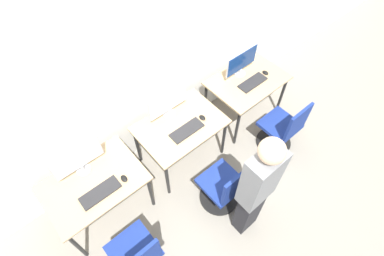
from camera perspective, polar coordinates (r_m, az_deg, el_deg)
name	(u,v)px	position (r m, az deg, el deg)	size (l,w,h in m)	color
ground_plane	(199,174)	(3.97, 1.36, -8.67)	(20.00, 20.00, 0.00)	gray
wall_back	(149,57)	(3.30, -8.13, 13.21)	(12.00, 0.05, 2.80)	silver
desk_left	(95,186)	(3.35, -18.02, -10.43)	(1.01, 0.72, 0.70)	tan
monitor_left	(78,160)	(3.22, -20.90, -5.71)	(0.53, 0.15, 0.37)	#B2B2B7
keyboard_left	(100,193)	(3.20, -17.09, -11.66)	(0.41, 0.16, 0.02)	#262628
mouse_left	(124,179)	(3.20, -12.82, -9.36)	(0.06, 0.09, 0.03)	black
office_chair_left	(137,256)	(3.28, -10.36, -22.91)	(0.48, 0.48, 0.87)	black
desk_center	(180,128)	(3.59, -2.24, -0.09)	(1.01, 0.72, 0.70)	tan
monitor_center	(168,103)	(3.47, -4.56, 4.81)	(0.53, 0.15, 0.37)	#B2B2B7
keyboard_center	(187,130)	(3.46, -1.01, -0.44)	(0.41, 0.16, 0.02)	#262628
mouse_center	(202,118)	(3.56, 1.98, 2.00)	(0.06, 0.09, 0.03)	black
office_chair_center	(224,188)	(3.50, 6.15, -11.27)	(0.48, 0.48, 0.87)	black
person_center	(257,188)	(2.91, 12.29, -11.17)	(0.36, 0.22, 1.69)	#232328
desk_right	(247,84)	(4.14, 10.40, 8.27)	(1.01, 0.72, 0.70)	tan
monitor_right	(242,62)	(4.02, 9.44, 12.30)	(0.53, 0.15, 0.37)	#B2B2B7
keyboard_right	(253,82)	(4.04, 11.47, 8.49)	(0.41, 0.16, 0.02)	#262628
mouse_right	(265,73)	(4.21, 13.82, 10.20)	(0.06, 0.09, 0.03)	black
office_chair_right	(282,130)	(4.08, 16.76, -0.34)	(0.48, 0.48, 0.87)	black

